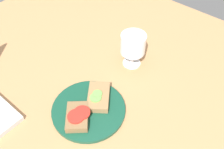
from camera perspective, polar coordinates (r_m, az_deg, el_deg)
The scene contains 5 objects.
wooden_table at distance 79.50cm, azimuth -7.05°, elevation -6.69°, with size 140.00×140.00×3.00cm, color #B27F51.
plate at distance 75.47cm, azimuth -5.36°, elevation -7.97°, with size 22.03×22.03×1.12cm, color #144733.
sandwich_with_tomato at distance 72.24cm, azimuth -7.90°, elevation -9.44°, with size 10.95×10.76×2.64cm.
sandwich_with_cucumber at distance 76.08cm, azimuth -3.11°, elevation -5.08°, with size 12.30×11.51×2.46cm.
wine_glass at distance 83.52cm, azimuth 4.83°, elevation 6.69°, with size 8.41×8.41×12.39cm.
Camera 1 is at (-29.45, -37.75, 64.96)cm, focal length 40.00 mm.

